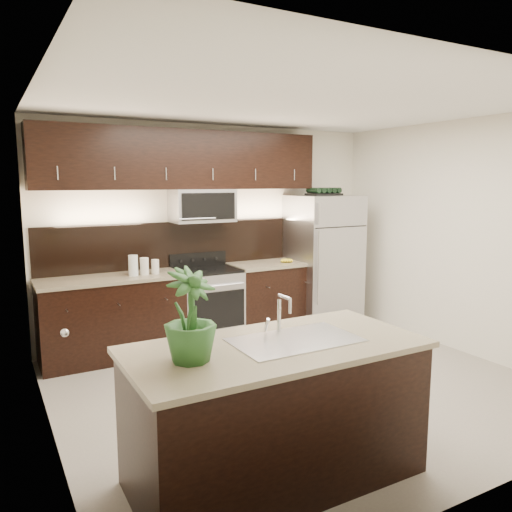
% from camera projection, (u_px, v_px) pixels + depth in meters
% --- Properties ---
extents(ground, '(4.50, 4.50, 0.00)m').
position_uv_depth(ground, '(299.00, 386.00, 4.91)').
color(ground, gray).
rests_on(ground, ground).
extents(room_walls, '(4.52, 4.02, 2.71)m').
position_uv_depth(room_walls, '(294.00, 214.00, 4.58)').
color(room_walls, silver).
rests_on(room_walls, ground).
extents(counter_run, '(3.51, 0.65, 0.94)m').
position_uv_depth(counter_run, '(192.00, 307.00, 6.09)').
color(counter_run, black).
rests_on(counter_run, ground).
extents(upper_fixtures, '(3.49, 0.40, 1.66)m').
position_uv_depth(upper_fixtures, '(187.00, 169.00, 5.98)').
color(upper_fixtures, black).
rests_on(upper_fixtures, counter_run).
extents(island, '(1.96, 0.96, 0.94)m').
position_uv_depth(island, '(276.00, 412.00, 3.32)').
color(island, black).
rests_on(island, ground).
extents(sink_faucet, '(0.84, 0.50, 0.28)m').
position_uv_depth(sink_faucet, '(295.00, 338.00, 3.33)').
color(sink_faucet, silver).
rests_on(sink_faucet, island).
extents(refrigerator, '(0.87, 0.79, 1.81)m').
position_uv_depth(refrigerator, '(323.00, 261.00, 6.89)').
color(refrigerator, '#B2B2B7').
rests_on(refrigerator, ground).
extents(wine_rack, '(0.45, 0.28, 0.10)m').
position_uv_depth(wine_rack, '(324.00, 192.00, 6.75)').
color(wine_rack, black).
rests_on(wine_rack, refrigerator).
extents(plant, '(0.40, 0.40, 0.56)m').
position_uv_depth(plant, '(190.00, 316.00, 2.91)').
color(plant, '#245220').
rests_on(plant, island).
extents(canisters, '(0.35, 0.11, 0.23)m').
position_uv_depth(canisters, '(142.00, 266.00, 5.66)').
color(canisters, silver).
rests_on(canisters, counter_run).
extents(french_press, '(0.11, 0.11, 0.31)m').
position_uv_depth(french_press, '(305.00, 252.00, 6.73)').
color(french_press, silver).
rests_on(french_press, counter_run).
extents(bananas, '(0.20, 0.18, 0.05)m').
position_uv_depth(bananas, '(283.00, 260.00, 6.55)').
color(bananas, gold).
rests_on(bananas, counter_run).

